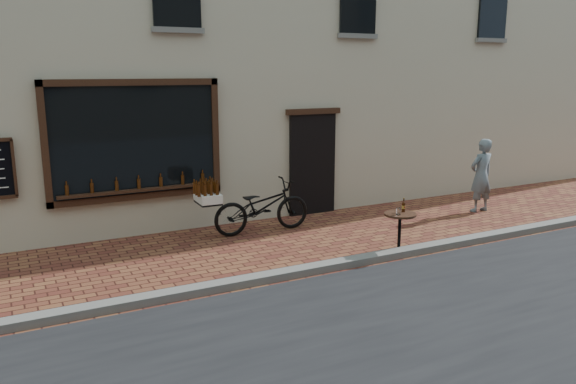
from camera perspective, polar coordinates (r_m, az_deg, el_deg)
name	(u,v)px	position (r m, az deg, el deg)	size (l,w,h in m)	color
ground	(316,277)	(8.77, 2.89, -8.62)	(90.00, 90.00, 0.00)	#5D271E
kerb	(310,269)	(8.91, 2.24, -7.86)	(90.00, 0.25, 0.12)	slate
cargo_bicycle	(260,206)	(10.95, -2.87, -1.45)	(2.35, 0.74, 1.11)	black
bistro_table	(400,225)	(9.90, 11.29, -3.28)	(0.56, 0.56, 0.96)	black
pedestrian	(481,175)	(13.25, 19.03, 1.60)	(0.60, 0.39, 1.64)	slate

